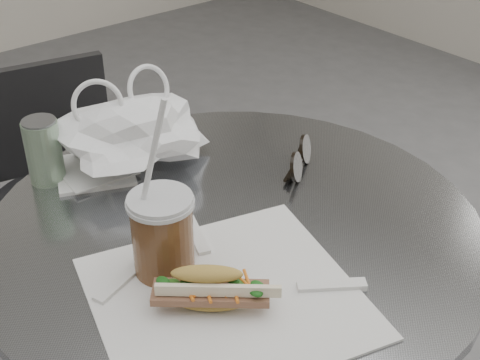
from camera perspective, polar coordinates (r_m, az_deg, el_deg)
cafe_table at (r=1.20m, az=-0.45°, el=-14.33°), size 0.76×0.76×0.74m
chair_far at (r=1.68m, az=-13.81°, el=-5.35°), size 0.40×0.43×0.75m
sandwich_paper at (r=0.89m, az=-1.19°, el=-9.97°), size 0.41×0.39×0.00m
banh_mi at (r=0.85m, az=-2.64°, el=-9.28°), size 0.18×0.18×0.06m
iced_coffee at (r=0.90m, az=-6.64°, el=-4.60°), size 0.09×0.09×0.26m
sunglasses at (r=1.14m, az=5.07°, el=1.71°), size 0.11×0.08×0.05m
plastic_bag at (r=1.14m, az=-9.04°, el=3.78°), size 0.28×0.24×0.12m
napkin_stack at (r=1.17m, az=-12.27°, el=0.87°), size 0.17×0.17×0.01m
drink_can at (r=1.14m, az=-16.41°, el=2.40°), size 0.06×0.06×0.11m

